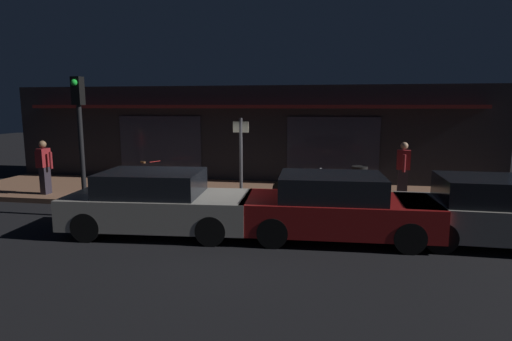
{
  "coord_description": "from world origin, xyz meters",
  "views": [
    {
      "loc": [
        3.03,
        -9.75,
        2.89
      ],
      "look_at": [
        0.92,
        2.4,
        0.95
      ],
      "focal_mm": 29.07,
      "sensor_mm": 36.0,
      "label": 1
    }
  ],
  "objects_px": {
    "motorcycle": "(302,184)",
    "parked_car_near": "(157,202)",
    "traffic_light_pole": "(80,122)",
    "parked_car_across": "(500,212)",
    "parked_car_far": "(336,207)",
    "trash_bin": "(359,181)",
    "person_photographer": "(44,166)",
    "bicycle_parked": "(148,176)",
    "person_bystander": "(403,169)",
    "sign_post": "(241,155)"
  },
  "relations": [
    {
      "from": "sign_post",
      "to": "trash_bin",
      "type": "distance_m",
      "value": 3.75
    },
    {
      "from": "motorcycle",
      "to": "parked_car_near",
      "type": "bearing_deg",
      "value": -134.93
    },
    {
      "from": "motorcycle",
      "to": "parked_car_near",
      "type": "height_order",
      "value": "parked_car_near"
    },
    {
      "from": "trash_bin",
      "to": "parked_car_across",
      "type": "relative_size",
      "value": 0.23
    },
    {
      "from": "trash_bin",
      "to": "parked_car_far",
      "type": "relative_size",
      "value": 0.22
    },
    {
      "from": "parked_car_far",
      "to": "traffic_light_pole",
      "type": "bearing_deg",
      "value": 173.95
    },
    {
      "from": "sign_post",
      "to": "parked_car_across",
      "type": "distance_m",
      "value": 6.37
    },
    {
      "from": "parked_car_near",
      "to": "sign_post",
      "type": "bearing_deg",
      "value": 61.22
    },
    {
      "from": "parked_car_across",
      "to": "sign_post",
      "type": "bearing_deg",
      "value": 160.11
    },
    {
      "from": "motorcycle",
      "to": "parked_car_far",
      "type": "xyz_separation_m",
      "value": [
        0.91,
        -2.85,
        0.06
      ]
    },
    {
      "from": "motorcycle",
      "to": "bicycle_parked",
      "type": "distance_m",
      "value": 5.45
    },
    {
      "from": "parked_car_near",
      "to": "parked_car_across",
      "type": "distance_m",
      "value": 7.37
    },
    {
      "from": "person_bystander",
      "to": "parked_car_near",
      "type": "bearing_deg",
      "value": -145.79
    },
    {
      "from": "parked_car_across",
      "to": "bicycle_parked",
      "type": "bearing_deg",
      "value": 157.61
    },
    {
      "from": "sign_post",
      "to": "parked_car_across",
      "type": "relative_size",
      "value": 0.58
    },
    {
      "from": "sign_post",
      "to": "parked_car_across",
      "type": "bearing_deg",
      "value": -19.89
    },
    {
      "from": "motorcycle",
      "to": "parked_car_near",
      "type": "distance_m",
      "value": 4.38
    },
    {
      "from": "motorcycle",
      "to": "traffic_light_pole",
      "type": "bearing_deg",
      "value": -158.51
    },
    {
      "from": "bicycle_parked",
      "to": "parked_car_across",
      "type": "distance_m",
      "value": 10.34
    },
    {
      "from": "motorcycle",
      "to": "parked_car_across",
      "type": "height_order",
      "value": "parked_car_across"
    },
    {
      "from": "traffic_light_pole",
      "to": "parked_car_near",
      "type": "relative_size",
      "value": 0.85
    },
    {
      "from": "traffic_light_pole",
      "to": "bicycle_parked",
      "type": "bearing_deg",
      "value": 86.65
    },
    {
      "from": "bicycle_parked",
      "to": "parked_car_far",
      "type": "relative_size",
      "value": 0.35
    },
    {
      "from": "bicycle_parked",
      "to": "sign_post",
      "type": "height_order",
      "value": "sign_post"
    },
    {
      "from": "motorcycle",
      "to": "person_photographer",
      "type": "height_order",
      "value": "person_photographer"
    },
    {
      "from": "sign_post",
      "to": "parked_car_far",
      "type": "bearing_deg",
      "value": -41.81
    },
    {
      "from": "person_photographer",
      "to": "parked_car_far",
      "type": "distance_m",
      "value": 9.21
    },
    {
      "from": "sign_post",
      "to": "parked_car_near",
      "type": "xyz_separation_m",
      "value": [
        -1.41,
        -2.57,
        -0.81
      ]
    },
    {
      "from": "motorcycle",
      "to": "parked_car_far",
      "type": "bearing_deg",
      "value": -72.31
    },
    {
      "from": "person_photographer",
      "to": "parked_car_across",
      "type": "height_order",
      "value": "person_photographer"
    },
    {
      "from": "motorcycle",
      "to": "bicycle_parked",
      "type": "xyz_separation_m",
      "value": [
        -5.3,
        1.26,
        -0.14
      ]
    },
    {
      "from": "parked_car_near",
      "to": "parked_car_across",
      "type": "height_order",
      "value": "same"
    },
    {
      "from": "person_photographer",
      "to": "parked_car_far",
      "type": "bearing_deg",
      "value": -15.52
    },
    {
      "from": "person_photographer",
      "to": "parked_car_far",
      "type": "relative_size",
      "value": 0.4
    },
    {
      "from": "sign_post",
      "to": "trash_bin",
      "type": "bearing_deg",
      "value": 23.13
    },
    {
      "from": "bicycle_parked",
      "to": "person_bystander",
      "type": "relative_size",
      "value": 0.87
    },
    {
      "from": "traffic_light_pole",
      "to": "motorcycle",
      "type": "bearing_deg",
      "value": 21.49
    },
    {
      "from": "sign_post",
      "to": "parked_car_across",
      "type": "xyz_separation_m",
      "value": [
        5.94,
        -2.15,
        -0.81
      ]
    },
    {
      "from": "sign_post",
      "to": "traffic_light_pole",
      "type": "distance_m",
      "value": 4.27
    },
    {
      "from": "bicycle_parked",
      "to": "trash_bin",
      "type": "bearing_deg",
      "value": -2.95
    },
    {
      "from": "traffic_light_pole",
      "to": "parked_car_across",
      "type": "height_order",
      "value": "traffic_light_pole"
    },
    {
      "from": "person_photographer",
      "to": "trash_bin",
      "type": "height_order",
      "value": "person_photographer"
    },
    {
      "from": "trash_bin",
      "to": "traffic_light_pole",
      "type": "relative_size",
      "value": 0.26
    },
    {
      "from": "parked_car_far",
      "to": "parked_car_across",
      "type": "height_order",
      "value": "same"
    },
    {
      "from": "bicycle_parked",
      "to": "parked_car_across",
      "type": "height_order",
      "value": "parked_car_across"
    },
    {
      "from": "bicycle_parked",
      "to": "trash_bin",
      "type": "xyz_separation_m",
      "value": [
        6.97,
        -0.36,
        0.11
      ]
    },
    {
      "from": "parked_car_far",
      "to": "parked_car_across",
      "type": "distance_m",
      "value": 3.36
    },
    {
      "from": "parked_car_near",
      "to": "motorcycle",
      "type": "bearing_deg",
      "value": 45.07
    },
    {
      "from": "parked_car_across",
      "to": "motorcycle",
      "type": "bearing_deg",
      "value": 147.84
    },
    {
      "from": "person_photographer",
      "to": "traffic_light_pole",
      "type": "distance_m",
      "value": 3.36
    }
  ]
}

